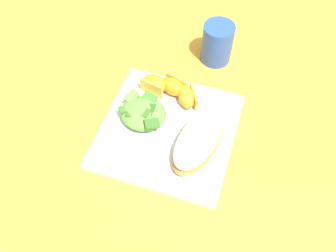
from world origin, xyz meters
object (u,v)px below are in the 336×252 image
white_plate (168,131)px  orange_wedge_front (187,97)px  orange_wedge_rear (155,84)px  drinking_blue_cup (217,43)px  cheesy_pizza_bread (199,141)px  orange_wedge_middle (173,86)px  green_salad_pile (143,113)px

white_plate → orange_wedge_front: 0.09m
orange_wedge_rear → drinking_blue_cup: bearing=-124.0°
cheesy_pizza_bread → orange_wedge_middle: orange_wedge_middle is taller
orange_wedge_middle → green_salad_pile: bearing=67.6°
white_plate → orange_wedge_middle: size_ratio=4.11×
white_plate → green_salad_pile: size_ratio=2.68×
drinking_blue_cup → green_salad_pile: bearing=67.4°
orange_wedge_middle → drinking_blue_cup: (-0.06, -0.15, 0.01)m
cheesy_pizza_bread → green_salad_pile: bearing=-12.6°
white_plate → drinking_blue_cup: 0.26m
green_salad_pile → orange_wedge_front: (-0.08, -0.07, -0.00)m
orange_wedge_front → orange_wedge_middle: size_ratio=1.03×
cheesy_pizza_bread → orange_wedge_rear: bearing=-40.6°
cheesy_pizza_bread → orange_wedge_front: 0.12m
green_salad_pile → orange_wedge_rear: (0.00, -0.09, -0.00)m
green_salad_pile → white_plate: bearing=172.2°
orange_wedge_middle → orange_wedge_rear: 0.04m
white_plate → orange_wedge_middle: orange_wedge_middle is taller
orange_wedge_front → white_plate: bearing=77.4°
white_plate → cheesy_pizza_bread: bearing=163.6°
cheesy_pizza_bread → drinking_blue_cup: drinking_blue_cup is taller
green_salad_pile → orange_wedge_front: bearing=-136.2°
white_plate → green_salad_pile: (0.06, -0.01, 0.03)m
white_plate → drinking_blue_cup: drinking_blue_cup is taller
green_salad_pile → orange_wedge_middle: 0.10m
orange_wedge_middle → drinking_blue_cup: bearing=-112.8°
orange_wedge_middle → white_plate: bearing=101.4°
cheesy_pizza_bread → orange_wedge_middle: 0.15m
white_plate → orange_wedge_front: orange_wedge_front is taller
orange_wedge_middle → orange_wedge_rear: size_ratio=1.04×
white_plate → orange_wedge_rear: 0.12m
green_salad_pile → drinking_blue_cup: size_ratio=1.03×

